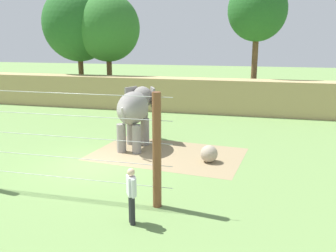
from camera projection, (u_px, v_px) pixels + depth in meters
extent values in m
plane|color=#6B8E4C|center=(97.00, 165.00, 15.24)|extent=(120.00, 120.00, 0.00)
cube|color=#937F5B|center=(167.00, 154.00, 16.65)|extent=(7.18, 5.00, 0.01)
cube|color=tan|center=(169.00, 94.00, 26.72)|extent=(36.00, 1.80, 2.40)
cylinder|color=gray|center=(131.00, 131.00, 18.12)|extent=(0.42, 0.42, 1.34)
cylinder|color=gray|center=(145.00, 132.00, 17.96)|extent=(0.42, 0.42, 1.34)
cylinder|color=gray|center=(121.00, 138.00, 16.82)|extent=(0.42, 0.42, 1.34)
cylinder|color=gray|center=(137.00, 139.00, 16.66)|extent=(0.42, 0.42, 1.34)
ellipsoid|color=gray|center=(133.00, 108.00, 17.09)|extent=(1.40, 2.53, 1.53)
ellipsoid|color=gray|center=(142.00, 97.00, 18.50)|extent=(1.08, 0.98, 1.11)
cube|color=gray|center=(131.00, 97.00, 18.54)|extent=(0.43, 0.83, 1.05)
cube|color=gray|center=(153.00, 98.00, 18.29)|extent=(0.47, 0.82, 1.05)
cylinder|color=gray|center=(145.00, 103.00, 18.99)|extent=(0.32, 0.48, 0.60)
cylinder|color=gray|center=(146.00, 111.00, 19.20)|extent=(0.26, 0.35, 0.56)
cylinder|color=gray|center=(146.00, 118.00, 19.36)|extent=(0.20, 0.20, 0.53)
cylinder|color=gray|center=(123.00, 116.00, 15.79)|extent=(0.10, 0.29, 0.77)
sphere|color=tan|center=(209.00, 154.00, 15.50)|extent=(0.74, 0.74, 0.74)
cylinder|color=brown|center=(157.00, 151.00, 11.03)|extent=(0.27, 0.27, 3.64)
cylinder|color=#B7B7BC|center=(56.00, 177.00, 12.16)|extent=(8.11, 0.02, 0.02)
cylinder|color=#B7B7BC|center=(54.00, 156.00, 11.99)|extent=(8.11, 0.02, 0.02)
cylinder|color=#B7B7BC|center=(52.00, 136.00, 11.82)|extent=(8.11, 0.02, 0.02)
cylinder|color=#B7B7BC|center=(51.00, 114.00, 11.66)|extent=(8.11, 0.02, 0.02)
cylinder|color=#B7B7BC|center=(49.00, 93.00, 11.49)|extent=(8.11, 0.02, 0.02)
cylinder|color=#232328|center=(132.00, 210.00, 10.22)|extent=(0.15, 0.15, 0.88)
cylinder|color=#232328|center=(131.00, 208.00, 10.36)|extent=(0.15, 0.15, 0.88)
cube|color=silver|center=(131.00, 186.00, 10.12)|extent=(0.38, 0.42, 0.56)
sphere|color=beige|center=(131.00, 172.00, 10.03)|extent=(0.22, 0.22, 0.22)
cylinder|color=silver|center=(133.00, 189.00, 9.90)|extent=(0.12, 0.12, 0.54)
cylinder|color=silver|center=(129.00, 182.00, 10.34)|extent=(0.12, 0.12, 0.54)
cube|color=black|center=(127.00, 190.00, 10.39)|extent=(0.05, 0.07, 0.14)
cylinder|color=brown|center=(81.00, 77.00, 31.37)|extent=(0.44, 0.44, 3.89)
ellipsoid|color=#235B23|center=(79.00, 24.00, 30.33)|extent=(5.93, 5.93, 6.23)
cylinder|color=brown|center=(110.00, 78.00, 30.59)|extent=(0.44, 0.44, 3.85)
ellipsoid|color=#2D6B28|center=(108.00, 28.00, 29.62)|extent=(5.24, 5.24, 5.50)
cylinder|color=brown|center=(254.00, 72.00, 27.61)|extent=(0.44, 0.44, 5.40)
ellipsoid|color=#235B23|center=(257.00, 10.00, 26.55)|extent=(4.33, 4.33, 4.55)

